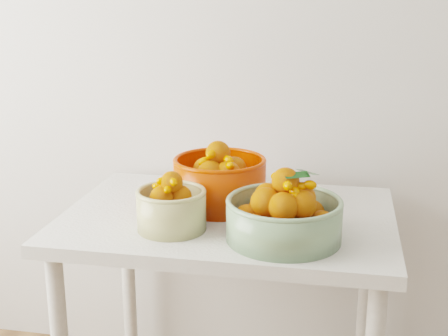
{
  "coord_description": "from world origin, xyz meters",
  "views": [
    {
      "loc": [
        0.15,
        -0.16,
        1.41
      ],
      "look_at": [
        -0.18,
        1.51,
        0.92
      ],
      "focal_mm": 50.0,
      "sensor_mm": 36.0,
      "label": 1
    }
  ],
  "objects_px": {
    "bowl_green": "(284,215)",
    "bowl_orange": "(219,181)",
    "table": "(228,243)",
    "bowl_cream": "(171,208)"
  },
  "relations": [
    {
      "from": "table",
      "to": "bowl_cream",
      "type": "bearing_deg",
      "value": -130.72
    },
    {
      "from": "bowl_cream",
      "to": "bowl_green",
      "type": "distance_m",
      "value": 0.32
    },
    {
      "from": "table",
      "to": "bowl_orange",
      "type": "relative_size",
      "value": 2.79
    },
    {
      "from": "bowl_cream",
      "to": "bowl_green",
      "type": "relative_size",
      "value": 0.62
    },
    {
      "from": "table",
      "to": "bowl_green",
      "type": "height_order",
      "value": "bowl_green"
    },
    {
      "from": "table",
      "to": "bowl_orange",
      "type": "bearing_deg",
      "value": 122.52
    },
    {
      "from": "bowl_orange",
      "to": "table",
      "type": "bearing_deg",
      "value": -57.48
    },
    {
      "from": "bowl_green",
      "to": "bowl_orange",
      "type": "xyz_separation_m",
      "value": [
        -0.23,
        0.24,
        0.01
      ]
    },
    {
      "from": "bowl_green",
      "to": "bowl_orange",
      "type": "relative_size",
      "value": 0.91
    },
    {
      "from": "bowl_cream",
      "to": "bowl_orange",
      "type": "xyz_separation_m",
      "value": [
        0.09,
        0.22,
        0.02
      ]
    }
  ]
}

